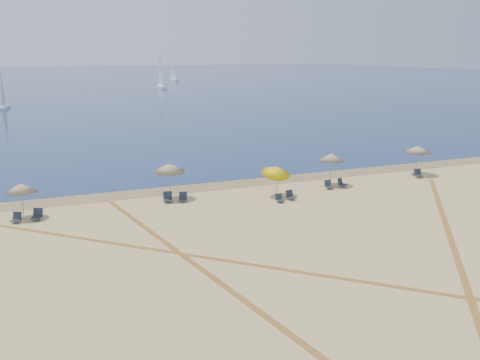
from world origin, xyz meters
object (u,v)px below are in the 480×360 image
object	(u,v)px
chair_5	(183,197)
chair_7	(291,196)
chair_6	(280,199)
chair_10	(418,174)
chair_3	(37,215)
umbrella_3	(276,170)
chair_2	(17,218)
umbrella_4	(331,157)
sailboat_3	(3,97)
chair_4	(168,198)
sailboat_1	(173,74)
chair_9	(342,183)
umbrella_2	(169,168)
umbrella_5	(418,149)
umbrella_1	(21,188)
chair_8	(329,185)
sailboat_2	(161,79)

from	to	relation	value
chair_5	chair_7	distance (m)	7.56
chair_6	chair_10	size ratio (longest dim) A/B	0.72
chair_3	umbrella_3	bearing A→B (deg)	21.29
chair_2	chair_10	distance (m)	30.84
chair_2	chair_7	size ratio (longest dim) A/B	1.10
umbrella_4	chair_3	world-z (taller)	umbrella_4
sailboat_3	chair_4	bearing A→B (deg)	-71.22
chair_7	sailboat_3	world-z (taller)	sailboat_3
chair_5	sailboat_1	xyz separation A→B (m)	(40.85, 155.93, 2.17)
chair_6	chair_3	bearing A→B (deg)	170.84
chair_2	sailboat_1	bearing A→B (deg)	93.74
chair_6	sailboat_1	xyz separation A→B (m)	(34.69, 158.63, 2.20)
chair_3	chair_9	bearing A→B (deg)	23.52
umbrella_2	sailboat_3	bearing A→B (deg)	100.35
umbrella_3	chair_7	bearing A→B (deg)	-60.08
chair_5	chair_6	xyz separation A→B (m)	(6.16, -2.70, -0.03)
umbrella_5	sailboat_3	size ratio (longest dim) A/B	0.36
umbrella_2	chair_6	bearing A→B (deg)	-28.05
umbrella_1	sailboat_1	distance (m)	164.05
umbrella_3	chair_8	xyz separation A→B (m)	(4.71, 0.46, -1.64)
chair_3	chair_4	bearing A→B (deg)	29.17
umbrella_1	umbrella_4	size ratio (longest dim) A/B	0.89
chair_5	chair_8	world-z (taller)	chair_5
chair_7	sailboat_3	distance (m)	77.49
umbrella_1	chair_2	size ratio (longest dim) A/B	2.99
chair_7	umbrella_2	bearing A→B (deg)	150.29
chair_7	chair_10	world-z (taller)	chair_10
umbrella_2	chair_7	world-z (taller)	umbrella_2
umbrella_1	umbrella_3	size ratio (longest dim) A/B	0.92
umbrella_4	sailboat_2	bearing A→B (deg)	82.80
umbrella_3	sailboat_2	size ratio (longest dim) A/B	0.26
chair_10	umbrella_3	bearing A→B (deg)	-158.97
umbrella_1	umbrella_5	bearing A→B (deg)	0.83
chair_9	sailboat_3	world-z (taller)	sailboat_3
umbrella_1	umbrella_4	xyz separation A→B (m)	(22.23, -0.01, 0.28)
umbrella_4	umbrella_1	bearing A→B (deg)	179.98
umbrella_3	sailboat_2	bearing A→B (deg)	80.32
chair_7	sailboat_2	bearing A→B (deg)	73.88
chair_2	sailboat_2	size ratio (longest dim) A/B	0.08
chair_2	sailboat_3	bearing A→B (deg)	114.29
umbrella_3	chair_8	bearing A→B (deg)	5.61
chair_3	sailboat_2	bearing A→B (deg)	96.59
umbrella_4	chair_2	world-z (taller)	umbrella_4
chair_4	chair_7	xyz separation A→B (m)	(8.21, -2.60, -0.03)
umbrella_2	umbrella_5	distance (m)	21.31
umbrella_3	chair_9	size ratio (longest dim) A/B	3.05
umbrella_1	sailboat_2	size ratio (longest dim) A/B	0.24
chair_7	sailboat_2	xyz separation A→B (m)	(19.49, 119.13, 2.57)
chair_10	sailboat_2	world-z (taller)	sailboat_2
umbrella_2	chair_3	world-z (taller)	umbrella_2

